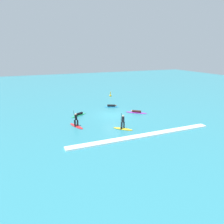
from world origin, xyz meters
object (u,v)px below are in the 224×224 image
Objects in this scene: surfer_on_purple_board at (136,112)px; surfer_on_blue_board at (112,106)px; surfer_on_red_board at (76,123)px; surfer_on_yellow_board at (123,125)px; surfer_on_green_board at (79,115)px; marker_buoy at (110,95)px.

surfer_on_blue_board is at bearing -25.82° from surfer_on_purple_board.
surfer_on_purple_board is at bearing 85.72° from surfer_on_red_board.
surfer_on_yellow_board reaches higher than surfer_on_blue_board.
surfer_on_blue_board reaches higher than surfer_on_purple_board.
surfer_on_yellow_board is 0.75× the size of surfer_on_purple_board.
surfer_on_green_board is (-8.48, 2.09, 0.02)m from surfer_on_purple_board.
surfer_on_red_board reaches higher than marker_buoy.
surfer_on_red_board is 10.66m from surfer_on_blue_board.
surfer_on_green_board is (-3.45, 7.71, -0.33)m from surfer_on_yellow_board.
surfer_on_purple_board is at bearing -85.32° from surfer_on_yellow_board.
surfer_on_red_board is 19.08m from marker_buoy.
surfer_on_purple_board is 5.20m from surfer_on_blue_board.
surfer_on_red_board reaches higher than surfer_on_yellow_board.
surfer_on_yellow_board is 7.54m from surfer_on_purple_board.
marker_buoy is (9.67, 10.98, 0.01)m from surfer_on_green_board.
surfer_on_green_board is 2.70× the size of marker_buoy.
surfer_on_red_board is 10.26m from surfer_on_purple_board.
marker_buoy is (1.19, 13.07, 0.03)m from surfer_on_purple_board.
marker_buoy reaches higher than surfer_on_green_board.
surfer_on_yellow_board is at bearing 88.78° from surfer_on_purple_board.
marker_buoy reaches higher than surfer_on_purple_board.
surfer_on_green_board is (1.49, 4.49, -0.27)m from surfer_on_red_board.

